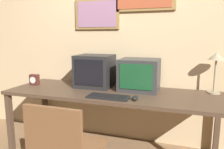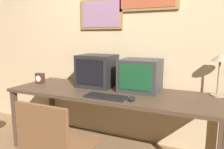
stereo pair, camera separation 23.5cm
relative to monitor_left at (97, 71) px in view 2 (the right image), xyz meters
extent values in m
cube|color=#D1B284|center=(0.27, 0.28, 0.38)|extent=(8.00, 0.05, 2.60)
cube|color=olive|center=(-0.06, 0.24, 0.68)|extent=(0.58, 0.02, 0.37)
cube|color=gray|center=(-0.06, 0.23, 0.68)|extent=(0.51, 0.01, 0.32)
cube|color=#4C3828|center=(0.27, -0.17, -0.21)|extent=(2.34, 0.76, 0.04)
cube|color=#4C3828|center=(-0.85, -0.50, -0.57)|extent=(0.06, 0.06, 0.69)
cube|color=#4C3828|center=(-0.85, 0.16, -0.57)|extent=(0.06, 0.06, 0.69)
cube|color=#4C3828|center=(1.39, 0.16, -0.57)|extent=(0.06, 0.06, 0.69)
cube|color=black|center=(0.00, 0.00, 0.00)|extent=(0.42, 0.37, 0.38)
cube|color=black|center=(0.00, -0.18, 0.01)|extent=(0.34, 0.01, 0.29)
cube|color=#333333|center=(0.54, 0.00, -0.01)|extent=(0.43, 0.37, 0.35)
cube|color=#194C28|center=(0.54, -0.19, -0.01)|extent=(0.35, 0.01, 0.27)
cube|color=black|center=(0.32, -0.42, -0.18)|extent=(0.41, 0.16, 0.02)
cube|color=black|center=(0.32, -0.42, -0.17)|extent=(0.38, 0.13, 0.00)
ellipsoid|color=black|center=(0.58, -0.40, -0.17)|extent=(0.06, 0.11, 0.04)
cube|color=#4C231E|center=(-0.75, -0.16, -0.12)|extent=(0.11, 0.06, 0.13)
cylinder|color=white|center=(-0.75, -0.19, -0.12)|extent=(0.08, 0.01, 0.08)
cylinder|color=tan|center=(1.32, 0.10, -0.18)|extent=(0.13, 0.13, 0.02)
cylinder|color=tan|center=(1.32, 0.10, 0.00)|extent=(0.02, 0.02, 0.35)
cone|color=tan|center=(1.32, 0.10, 0.20)|extent=(0.17, 0.17, 0.08)
cube|color=brown|center=(0.17, -0.94, -0.49)|extent=(0.49, 0.49, 0.04)
cube|color=brown|center=(0.17, -1.17, -0.26)|extent=(0.45, 0.04, 0.41)
camera|label=1|loc=(1.01, -2.37, 0.41)|focal=35.00mm
camera|label=2|loc=(1.23, -2.28, 0.41)|focal=35.00mm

